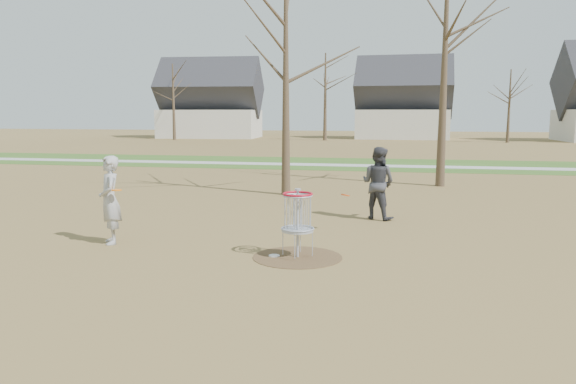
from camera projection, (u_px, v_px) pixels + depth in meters
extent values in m
plane|color=brown|center=(298.00, 257.00, 11.23)|extent=(160.00, 160.00, 0.00)
cube|color=#2D5119|center=(366.00, 164.00, 31.61)|extent=(160.00, 8.00, 0.01)
cube|color=#9E9E99|center=(364.00, 166.00, 30.64)|extent=(160.00, 1.50, 0.01)
cylinder|color=#47331E|center=(298.00, 257.00, 11.23)|extent=(1.80, 1.80, 0.01)
imported|color=#A4A4A4|center=(110.00, 200.00, 12.30)|extent=(0.78, 0.85, 1.94)
imported|color=#39393F|center=(378.00, 183.00, 15.19)|extent=(1.18, 1.09, 1.96)
cylinder|color=white|center=(274.00, 256.00, 11.29)|extent=(0.22, 0.22, 0.02)
cylinder|color=#E63F0C|center=(345.00, 195.00, 13.53)|extent=(0.23, 0.22, 0.10)
cylinder|color=orange|center=(116.00, 190.00, 11.99)|extent=(0.22, 0.22, 0.02)
cylinder|color=#9EA3AD|center=(298.00, 224.00, 11.14)|extent=(0.05, 0.05, 1.35)
cylinder|color=#9EA3AD|center=(298.00, 230.00, 11.15)|extent=(0.64, 0.64, 0.04)
torus|color=#9EA3AD|center=(298.00, 196.00, 11.06)|extent=(0.60, 0.60, 0.04)
torus|color=red|center=(298.00, 194.00, 11.05)|extent=(0.60, 0.60, 0.04)
cone|color=#382B1E|center=(286.00, 87.00, 19.35)|extent=(0.32, 0.32, 7.50)
cone|color=#382B1E|center=(444.00, 77.00, 21.59)|extent=(0.36, 0.36, 8.50)
cone|color=#382B1E|center=(173.00, 102.00, 59.65)|extent=(0.36, 0.36, 8.00)
cone|color=#382B1E|center=(325.00, 97.00, 58.36)|extent=(0.40, 0.40, 9.00)
cone|color=#382B1E|center=(509.00, 106.00, 53.98)|extent=(0.32, 0.32, 7.00)
cube|color=silver|center=(211.00, 124.00, 65.41)|extent=(11.46, 7.75, 3.20)
pyramid|color=#2D2D33|center=(210.00, 94.00, 64.94)|extent=(12.01, 7.79, 3.55)
cube|color=silver|center=(403.00, 124.00, 63.01)|extent=(10.24, 7.34, 3.20)
pyramid|color=#2D2D33|center=(404.00, 94.00, 62.54)|extent=(10.74, 7.36, 3.55)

